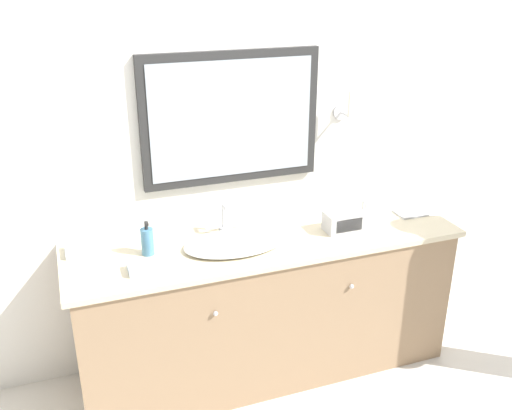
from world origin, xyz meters
The scene contains 10 objects.
ground_plane centered at (0.00, 0.00, 0.00)m, with size 14.00×14.00×0.00m, color silver.
wall_back centered at (0.00, 0.65, 1.28)m, with size 8.00×0.18×2.55m.
vanity_counter centered at (0.00, 0.32, 0.42)m, with size 2.12×0.61×0.84m.
sink_basin centered at (-0.19, 0.29, 0.86)m, with size 0.53×0.38×0.16m.
soap_bottle centered at (-0.62, 0.35, 0.91)m, with size 0.06×0.06×0.18m.
appliance_box centered at (0.44, 0.26, 0.89)m, with size 0.22×0.12×0.11m.
picture_frame centered at (0.66, 0.36, 0.90)m, with size 0.10×0.01×0.11m.
hand_towel_near_sink centered at (-0.92, 0.48, 0.86)m, with size 0.19×0.14×0.03m.
hand_towel_far_corner centered at (-0.66, 0.18, 0.86)m, with size 0.18×0.11×0.04m.
metal_tray centered at (0.91, 0.33, 0.85)m, with size 0.17×0.13×0.01m.
Camera 1 is at (-0.98, -2.24, 2.19)m, focal length 40.00 mm.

